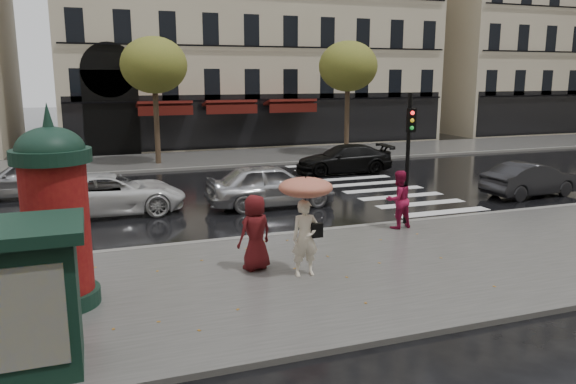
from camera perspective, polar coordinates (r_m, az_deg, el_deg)
name	(u,v)px	position (r m, az deg, el deg)	size (l,w,h in m)	color
ground	(334,268)	(14.04, 4.73, -7.74)	(160.00, 160.00, 0.00)	black
near_sidewalk	(343,273)	(13.59, 5.62, -8.15)	(90.00, 7.00, 0.12)	#474744
far_sidewalk	(193,160)	(31.84, -9.66, 3.25)	(90.00, 6.00, 0.12)	#474744
near_kerb	(292,234)	(16.66, 0.43, -4.29)	(90.00, 0.25, 0.14)	slate
far_kerb	(204,168)	(28.92, -8.58, 2.46)	(90.00, 0.25, 0.14)	slate
zebra_crossing	(368,184)	(24.95, 8.09, 0.85)	(3.60, 11.75, 0.01)	silver
bldg_far_right	(542,0)	(58.09, 24.36, 17.31)	(24.00, 14.00, 22.90)	#B7A88C
tree_far_left	(154,66)	(30.22, -13.46, 12.38)	(3.40, 3.40, 6.64)	#38281C
tree_far_right	(348,67)	(33.36, 6.11, 12.54)	(3.40, 3.40, 6.64)	#38281C
woman_umbrella	(306,209)	(12.76, 1.80, -1.78)	(1.24, 1.24, 2.38)	#F6E7CA
woman_red	(398,199)	(17.26, 11.14, -0.75)	(0.86, 0.67, 1.77)	maroon
man_burgundy	(255,232)	(13.34, -3.34, -4.12)	(0.89, 0.58, 1.82)	#551113
morris_column	(56,211)	(11.90, -22.54, -1.81)	(1.51, 1.51, 4.07)	black
traffic_light	(409,146)	(17.53, 12.18, 4.62)	(0.29, 0.40, 4.05)	black
newsstand	(21,297)	(9.66, -25.50, -9.61)	(1.98, 1.67, 2.37)	black
car_silver	(271,185)	(20.32, -1.76, 0.74)	(1.87, 4.66, 1.59)	#B5B5BA
car_darkgrey	(531,179)	(24.06, 23.47, 1.19)	(1.41, 4.05, 1.34)	black
car_white	(111,194)	(20.15, -17.58, -0.17)	(2.33, 5.06, 1.41)	silver
car_black	(344,159)	(27.51, 5.68, 3.36)	(1.92, 4.72, 1.37)	black
car_far_silver	(26,178)	(24.06, -25.06, 1.29)	(1.81, 4.51, 1.54)	#AFB0B4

